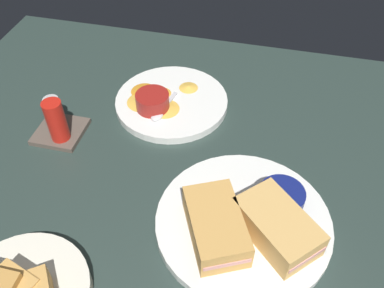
{
  "coord_description": "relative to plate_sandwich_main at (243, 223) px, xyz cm",
  "views": [
    {
      "loc": [
        -36.61,
        -14.2,
        57.06
      ],
      "look_at": [
        14.69,
        -1.83,
        3.0
      ],
      "focal_mm": 38.84,
      "sensor_mm": 36.0,
      "label": 1
    }
  ],
  "objects": [
    {
      "name": "sandwich_half_far",
      "position": [
        -1.5,
        -5.12,
        3.2
      ],
      "size": [
        14.52,
        14.61,
        4.8
      ],
      "color": "tan",
      "rests_on": "plate_sandwich_main"
    },
    {
      "name": "condiment_caddy",
      "position": [
        12.31,
        37.84,
        2.61
      ],
      "size": [
        9.0,
        9.0,
        9.5
      ],
      "color": "brown",
      "rests_on": "ground_plane"
    },
    {
      "name": "plate_sandwich_main",
      "position": [
        0.0,
        0.0,
        0.0
      ],
      "size": [
        28.07,
        28.07,
        1.6
      ],
      "primitive_type": "cylinder",
      "color": "white",
      "rests_on": "ground_plane"
    },
    {
      "name": "plate_chips_companion",
      "position": [
        26.16,
        19.13,
        0.0
      ],
      "size": [
        23.47,
        23.47,
        1.6
      ],
      "primitive_type": "cylinder",
      "color": "white",
      "rests_on": "ground_plane"
    },
    {
      "name": "ramekin_light_gravy",
      "position": [
        22.64,
        22.06,
        2.64
      ],
      "size": [
        6.79,
        6.79,
        3.4
      ],
      "color": "maroon",
      "rests_on": "plate_chips_companion"
    },
    {
      "name": "ground_plane",
      "position": [
        -1.62,
        13.39,
        -2.3
      ],
      "size": [
        110.0,
        110.0,
        3.0
      ],
      "primitive_type": "cube",
      "color": "#283833"
    },
    {
      "name": "plantain_chip_scatter",
      "position": [
        25.54,
        22.3,
        1.1
      ],
      "size": [
        14.88,
        15.27,
        0.6
      ],
      "color": "gold",
      "rests_on": "plate_chips_companion"
    },
    {
      "name": "sandwich_half_near",
      "position": [
        -3.68,
        3.86,
        3.2
      ],
      "size": [
        15.01,
        12.48,
        4.8
      ],
      "color": "tan",
      "rests_on": "plate_sandwich_main"
    },
    {
      "name": "ramekin_dark_sauce",
      "position": [
        3.59,
        -5.19,
        3.03
      ],
      "size": [
        7.32,
        7.32,
        4.17
      ],
      "color": "navy",
      "rests_on": "plate_sandwich_main"
    },
    {
      "name": "spoon_by_dark_ramekin",
      "position": [
        0.37,
        -0.47,
        1.16
      ],
      "size": [
        6.79,
        8.98,
        0.8
      ],
      "color": "silver",
      "rests_on": "plate_sandwich_main"
    },
    {
      "name": "spoon_by_gravy_ramekin",
      "position": [
        21.3,
        20.13,
        1.16
      ],
      "size": [
        9.95,
        3.46,
        0.8
      ],
      "color": "silver",
      "rests_on": "plate_chips_companion"
    }
  ]
}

